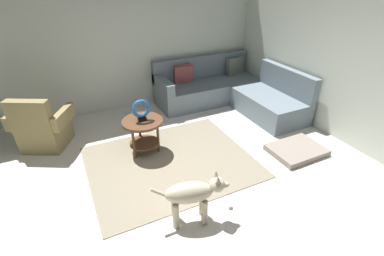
{
  "coord_description": "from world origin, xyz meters",
  "views": [
    {
      "loc": [
        -1.02,
        -2.4,
        2.44
      ],
      "look_at": [
        0.45,
        0.6,
        0.55
      ],
      "focal_mm": 26.08,
      "sensor_mm": 36.0,
      "label": 1
    }
  ],
  "objects": [
    {
      "name": "armchair",
      "position": [
        -1.45,
        1.95,
        0.32
      ],
      "size": [
        0.99,
        0.91,
        0.88
      ],
      "rotation": [
        0.0,
        0.0,
        -0.49
      ],
      "color": "olive",
      "rests_on": "ground_plane"
    },
    {
      "name": "ground_plane",
      "position": [
        0.0,
        0.0,
        -0.05
      ],
      "size": [
        6.0,
        6.0,
        0.1
      ],
      "primitive_type": "cube",
      "color": "silver"
    },
    {
      "name": "wall_back",
      "position": [
        0.0,
        2.94,
        1.35
      ],
      "size": [
        6.0,
        0.12,
        2.7
      ],
      "primitive_type": "cube",
      "color": "silver",
      "rests_on": "ground_plane"
    },
    {
      "name": "wall_right",
      "position": [
        2.94,
        0.0,
        1.35
      ],
      "size": [
        0.12,
        6.0,
        2.7
      ],
      "primitive_type": "cube",
      "color": "silver",
      "rests_on": "ground_plane"
    },
    {
      "name": "area_rug",
      "position": [
        0.15,
        0.7,
        0.01
      ],
      "size": [
        2.3,
        1.9,
        0.01
      ],
      "primitive_type": "cube",
      "color": "gray",
      "rests_on": "ground_plane"
    },
    {
      "name": "sectional_couch",
      "position": [
        1.99,
        2.02,
        0.29
      ],
      "size": [
        2.2,
        2.25,
        0.88
      ],
      "color": "slate",
      "rests_on": "ground_plane"
    },
    {
      "name": "dog_bed_mat",
      "position": [
        1.98,
        0.08,
        0.04
      ],
      "size": [
        0.8,
        0.6,
        0.09
      ],
      "primitive_type": "cube",
      "color": "gray",
      "rests_on": "ground_plane"
    },
    {
      "name": "side_table",
      "position": [
        -0.09,
        1.14,
        0.42
      ],
      "size": [
        0.6,
        0.6,
        0.54
      ],
      "color": "brown",
      "rests_on": "ground_plane"
    },
    {
      "name": "dog_toy_rope",
      "position": [
        0.46,
        -0.39,
        0.03
      ],
      "size": [
        0.11,
        0.17,
        0.05
      ],
      "primitive_type": "cylinder",
      "rotation": [
        0.0,
        1.57,
        1.18
      ],
      "color": "silver",
      "rests_on": "ground_plane"
    },
    {
      "name": "dog",
      "position": [
        -0.03,
        -0.41,
        0.38
      ],
      "size": [
        0.83,
        0.36,
        0.63
      ],
      "rotation": [
        0.0,
        0.0,
        4.42
      ],
      "color": "beige",
      "rests_on": "ground_plane"
    },
    {
      "name": "torus_sculpture",
      "position": [
        -0.09,
        1.14,
        0.71
      ],
      "size": [
        0.28,
        0.08,
        0.33
      ],
      "color": "black",
      "rests_on": "side_table"
    }
  ]
}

